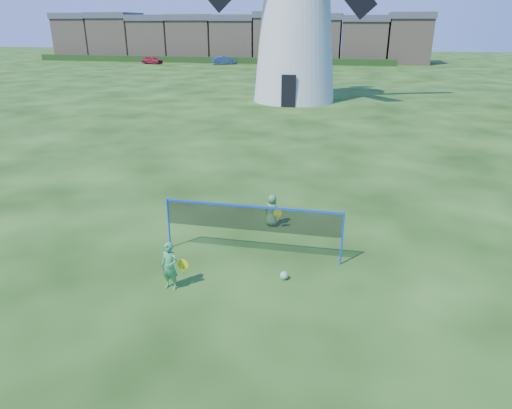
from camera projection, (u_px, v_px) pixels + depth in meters
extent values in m
plane|color=black|center=(245.00, 259.00, 12.93)|extent=(220.00, 220.00, 0.00)
cube|color=black|center=(288.00, 91.00, 35.97)|extent=(1.14, 0.14, 2.51)
cube|color=black|center=(291.00, 31.00, 34.96)|extent=(0.80, 0.14, 1.03)
cylinder|color=blue|center=(169.00, 224.00, 13.34)|extent=(0.05, 0.05, 1.55)
cylinder|color=blue|center=(342.00, 239.00, 12.39)|extent=(0.05, 0.05, 1.55)
cube|color=black|center=(252.00, 219.00, 12.73)|extent=(5.00, 0.02, 0.70)
cube|color=blue|center=(252.00, 207.00, 12.59)|extent=(5.00, 0.02, 0.06)
imported|color=#3E9B55|center=(170.00, 266.00, 11.29)|extent=(0.50, 0.37, 1.26)
cylinder|color=#F6FF0D|center=(183.00, 264.00, 11.41)|extent=(0.28, 0.02, 0.28)
cube|color=#F6FF0D|center=(183.00, 270.00, 11.47)|extent=(0.03, 0.02, 0.20)
imported|color=#46924C|center=(272.00, 210.00, 14.93)|extent=(0.57, 0.43, 1.06)
cylinder|color=#F6FF0D|center=(278.00, 213.00, 14.69)|extent=(0.28, 0.02, 0.28)
cube|color=#F6FF0D|center=(278.00, 218.00, 14.75)|extent=(0.03, 0.02, 0.20)
sphere|color=green|center=(284.00, 275.00, 11.89)|extent=(0.22, 0.22, 0.22)
cube|color=tan|center=(81.00, 39.00, 86.38)|extent=(6.72, 8.00, 7.00)
cube|color=#4C4C54|center=(78.00, 16.00, 84.90)|extent=(7.02, 8.40, 1.00)
cube|color=tan|center=(117.00, 39.00, 84.96)|extent=(7.44, 8.00, 7.06)
cube|color=#4C4C54|center=(114.00, 16.00, 83.47)|extent=(7.74, 8.40, 1.00)
cube|color=tan|center=(155.00, 40.00, 83.61)|extent=(7.01, 8.00, 6.64)
cube|color=#4C4C54|center=(153.00, 18.00, 82.20)|extent=(7.31, 8.40, 1.00)
cube|color=tan|center=(194.00, 41.00, 82.16)|extent=(7.58, 8.00, 6.69)
cube|color=#4C4C54|center=(193.00, 18.00, 80.74)|extent=(7.88, 8.40, 1.00)
cube|color=tan|center=(236.00, 41.00, 80.69)|extent=(7.34, 8.00, 6.62)
cube|color=#4C4C54|center=(236.00, 18.00, 79.29)|extent=(7.64, 8.40, 1.00)
cube|color=tan|center=(275.00, 40.00, 79.26)|extent=(6.21, 8.00, 7.09)
cube|color=#4C4C54|center=(276.00, 15.00, 77.77)|extent=(6.51, 8.40, 1.00)
cube|color=tan|center=(317.00, 41.00, 77.94)|extent=(7.75, 8.00, 6.74)
cube|color=#4C4C54|center=(318.00, 17.00, 76.51)|extent=(8.05, 8.40, 1.00)
cube|color=tan|center=(364.00, 43.00, 76.52)|extent=(7.20, 8.00, 6.47)
cube|color=#4C4C54|center=(366.00, 19.00, 75.14)|extent=(7.50, 8.40, 1.00)
cube|color=tan|center=(408.00, 42.00, 75.08)|extent=(6.51, 8.00, 6.90)
cube|color=#4C4C54|center=(411.00, 16.00, 73.62)|extent=(6.81, 8.40, 1.00)
cube|color=#193814|center=(207.00, 60.00, 76.96)|extent=(62.00, 0.80, 1.00)
imported|color=maroon|center=(152.00, 60.00, 75.13)|extent=(3.91, 2.38, 1.24)
imported|color=navy|center=(224.00, 60.00, 74.51)|extent=(4.01, 2.58, 1.25)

